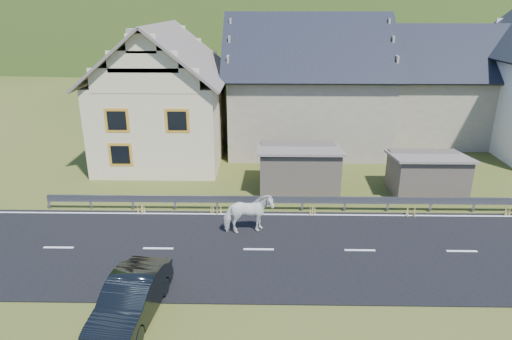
{
  "coord_description": "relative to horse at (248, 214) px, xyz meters",
  "views": [
    {
      "loc": [
        -3.83,
        -15.88,
        9.17
      ],
      "look_at": [
        -4.17,
        3.69,
        2.05
      ],
      "focal_mm": 32.0,
      "sensor_mm": 36.0,
      "label": 1
    }
  ],
  "objects": [
    {
      "name": "car",
      "position": [
        -3.42,
        -5.63,
        -0.22
      ],
      "size": [
        1.85,
        4.25,
        1.36
      ],
      "primitive_type": "imported",
      "rotation": [
        0.0,
        0.0,
        -0.1
      ],
      "color": "black",
      "rests_on": "ground"
    },
    {
      "name": "guardrail",
      "position": [
        4.45,
        2.25,
        -0.34
      ],
      "size": [
        28.1,
        0.09,
        0.75
      ],
      "color": "#93969B",
      "rests_on": "ground"
    },
    {
      "name": "shed_right",
      "position": [
        8.95,
        4.57,
        0.1
      ],
      "size": [
        3.8,
        2.9,
        2.2
      ],
      "primitive_type": "cube",
      "color": "brown",
      "rests_on": "ground"
    },
    {
      "name": "ground",
      "position": [
        4.45,
        -1.43,
        -0.9
      ],
      "size": [
        160.0,
        160.0,
        0.0
      ],
      "primitive_type": "plane",
      "color": "#334114",
      "rests_on": "ground"
    },
    {
      "name": "conifer_patch",
      "position": [
        -50.55,
        108.57,
        5.1
      ],
      "size": [
        76.0,
        50.0,
        28.0
      ],
      "primitive_type": "ellipsoid",
      "color": "black",
      "rests_on": "ground"
    },
    {
      "name": "house_stone_b",
      "position": [
        13.45,
        15.57,
        3.34
      ],
      "size": [
        9.8,
        8.8,
        8.1
      ],
      "color": "gray",
      "rests_on": "ground"
    },
    {
      "name": "house_stone_a",
      "position": [
        3.45,
        13.57,
        3.73
      ],
      "size": [
        10.8,
        9.8,
        8.9
      ],
      "color": "gray",
      "rests_on": "ground"
    },
    {
      "name": "mountain",
      "position": [
        9.45,
        178.57,
        -20.9
      ],
      "size": [
        440.0,
        280.0,
        260.0
      ],
      "primitive_type": "ellipsoid",
      "color": "#1F3C10",
      "rests_on": "ground"
    },
    {
      "name": "horse",
      "position": [
        0.0,
        0.0,
        0.0
      ],
      "size": [
        1.39,
        2.2,
        1.72
      ],
      "primitive_type": "imported",
      "rotation": [
        0.0,
        0.0,
        1.81
      ],
      "color": "white",
      "rests_on": "road"
    },
    {
      "name": "house_cream",
      "position": [
        -5.55,
        10.56,
        3.46
      ],
      "size": [
        7.8,
        9.8,
        8.3
      ],
      "color": "beige",
      "rests_on": "ground"
    },
    {
      "name": "shed_left",
      "position": [
        2.45,
        5.07,
        0.2
      ],
      "size": [
        4.3,
        3.3,
        2.4
      ],
      "primitive_type": "cube",
      "color": "brown",
      "rests_on": "ground"
    },
    {
      "name": "lane_markings",
      "position": [
        4.45,
        -1.43,
        -0.86
      ],
      "size": [
        60.0,
        6.6,
        0.01
      ],
      "primitive_type": "cube",
      "color": "silver",
      "rests_on": "road"
    },
    {
      "name": "road",
      "position": [
        4.45,
        -1.43,
        -0.88
      ],
      "size": [
        60.0,
        7.0,
        0.04
      ],
      "primitive_type": "cube",
      "color": "black",
      "rests_on": "ground"
    }
  ]
}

